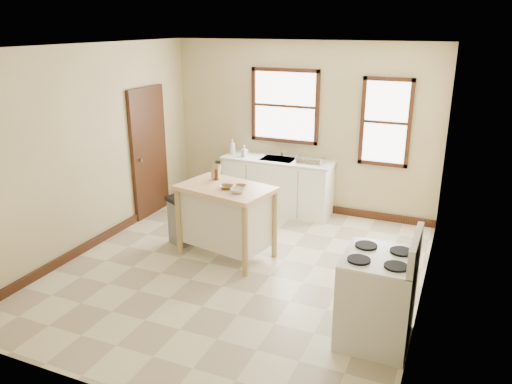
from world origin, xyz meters
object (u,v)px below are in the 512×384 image
kitchen_island (226,221)px  pepper_grinder (216,175)px  bowl_c (237,191)px  bowl_a (227,187)px  knife_block (216,172)px  trash_bin (181,220)px  bowl_b (240,187)px  gas_stove (378,287)px  dish_rack (311,160)px  soap_bottle_b (244,151)px  soap_bottle_a (232,147)px

kitchen_island → pepper_grinder: pepper_grinder is taller
bowl_c → bowl_a: bearing=154.5°
pepper_grinder → kitchen_island: bearing=-40.1°
knife_block → trash_bin: knife_block is taller
bowl_b → trash_bin: 1.19m
bowl_b → gas_stove: bearing=-29.9°
dish_rack → trash_bin: dish_rack is taller
trash_bin → gas_stove: (3.00, -1.24, 0.24)m
bowl_a → bowl_b: (0.15, 0.10, -0.00)m
soap_bottle_b → trash_bin: soap_bottle_b is taller
bowl_c → gas_stove: (1.97, -0.97, -0.43)m
pepper_grinder → soap_bottle_b: bearing=100.8°
soap_bottle_a → soap_bottle_b: soap_bottle_a is taller
kitchen_island → pepper_grinder: size_ratio=8.15×
knife_block → trash_bin: (-0.50, -0.16, -0.75)m
dish_rack → pepper_grinder: pepper_grinder is taller
soap_bottle_a → soap_bottle_b: bearing=-28.8°
bowl_c → knife_block: bearing=140.4°
dish_rack → kitchen_island: dish_rack is taller
kitchen_island → bowl_c: size_ratio=6.69×
dish_rack → gas_stove: (1.62, -2.98, -0.38)m
soap_bottle_b → bowl_c: 2.12m
soap_bottle_a → knife_block: size_ratio=1.26×
bowl_a → bowl_b: bowl_a is taller
soap_bottle_a → dish_rack: soap_bottle_a is taller
pepper_grinder → bowl_b: pepper_grinder is taller
gas_stove → bowl_a: bearing=153.8°
bowl_a → soap_bottle_b: bearing=107.6°
bowl_a → dish_rack: bearing=73.9°
pepper_grinder → soap_bottle_a: bearing=108.7°
bowl_b → bowl_c: bearing=-75.2°
soap_bottle_a → soap_bottle_b: 0.27m
kitchen_island → trash_bin: 0.79m
knife_block → bowl_c: 0.69m
bowl_b → bowl_c: bowl_c is taller
kitchen_island → bowl_a: bowl_a is taller
gas_stove → kitchen_island: bearing=152.7°
knife_block → pepper_grinder: size_ratio=1.33×
bowl_c → soap_bottle_b: bearing=112.1°
dish_rack → kitchen_island: bearing=-91.0°
gas_stove → bowl_c: bearing=153.8°
knife_block → gas_stove: knife_block is taller
dish_rack → bowl_a: 1.99m
soap_bottle_b → dish_rack: 1.15m
kitchen_island → knife_block: knife_block is taller
knife_block → dish_rack: bearing=57.0°
gas_stove → soap_bottle_b: bearing=133.3°
soap_bottle_a → gas_stove: bearing=-56.6°
soap_bottle_b → bowl_c: bearing=-46.4°
trash_bin → soap_bottle_a: bearing=119.3°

